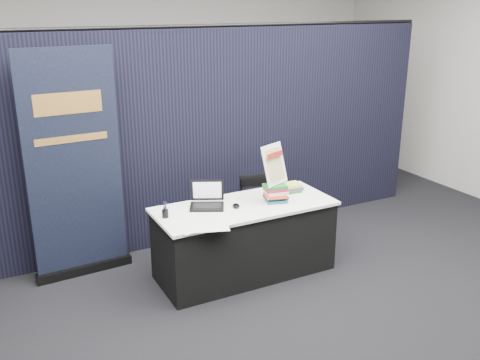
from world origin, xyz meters
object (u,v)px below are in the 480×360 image
book_stack_tall (275,193)px  info_sign (274,165)px  stacking_chair (261,209)px  display_table (245,239)px  laptop (205,201)px  pullup_banner (76,180)px  book_stack_short (291,188)px

book_stack_tall → info_sign: info_sign is taller
book_stack_tall → stacking_chair: book_stack_tall is taller
display_table → laptop: 0.58m
display_table → laptop: laptop is taller
book_stack_tall → pullup_banner: bearing=155.2°
laptop → pullup_banner: bearing=176.7°
pullup_banner → stacking_chair: bearing=-12.0°
stacking_chair → book_stack_tall: bearing=-94.3°
display_table → info_sign: info_sign is taller
book_stack_tall → book_stack_short: size_ratio=1.21×
book_stack_tall → laptop: bearing=163.6°
book_stack_short → stacking_chair: 0.51m
display_table → stacking_chair: bearing=45.8°
book_stack_short → pullup_banner: size_ratio=0.09×
book_stack_tall → pullup_banner: size_ratio=0.11×
book_stack_tall → pullup_banner: 1.97m
book_stack_short → info_sign: 0.47m
info_sign → stacking_chair: 0.84m
stacking_chair → info_sign: bearing=-95.2°
pullup_banner → stacking_chair: (1.92, -0.30, -0.55)m
laptop → book_stack_short: size_ratio=1.90×
laptop → book_stack_tall: 0.71m
display_table → book_stack_short: bearing=11.0°
info_sign → book_stack_short: bearing=3.0°
pullup_banner → book_stack_tall: bearing=-27.9°
display_table → info_sign: 0.82m
book_stack_tall → book_stack_short: (0.30, 0.17, -0.05)m
stacking_chair → pullup_banner: bearing=-178.4°
book_stack_tall → stacking_chair: bearing=75.2°
laptop → info_sign: (0.68, -0.17, 0.32)m
display_table → book_stack_short: size_ratio=8.63×
book_stack_short → info_sign: bearing=-154.6°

